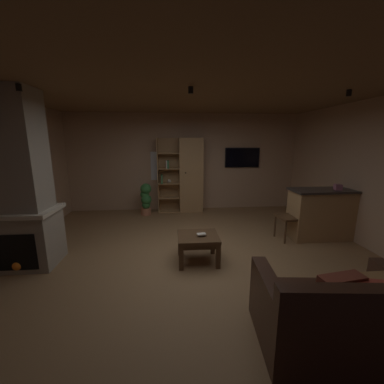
{
  "coord_description": "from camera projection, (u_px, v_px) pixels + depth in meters",
  "views": [
    {
      "loc": [
        -0.34,
        -3.68,
        1.93
      ],
      "look_at": [
        0.0,
        0.4,
        1.05
      ],
      "focal_mm": 22.25,
      "sensor_mm": 36.0,
      "label": 1
    }
  ],
  "objects": [
    {
      "name": "dining_chair",
      "position": [
        293.0,
        214.0,
        4.69
      ],
      "size": [
        0.47,
        0.47,
        0.92
      ],
      "color": "#4C331E",
      "rests_on": "ground"
    },
    {
      "name": "table_book_0",
      "position": [
        202.0,
        235.0,
        3.82
      ],
      "size": [
        0.12,
        0.1,
        0.02
      ],
      "primitive_type": "cube",
      "rotation": [
        0.0,
        0.0,
        0.19
      ],
      "color": "black",
      "rests_on": "coffee_table"
    },
    {
      "name": "coffee_table",
      "position": [
        198.0,
        241.0,
        3.83
      ],
      "size": [
        0.65,
        0.58,
        0.45
      ],
      "color": "#4C331E",
      "rests_on": "ground"
    },
    {
      "name": "potted_floor_plant",
      "position": [
        146.0,
        198.0,
        6.29
      ],
      "size": [
        0.3,
        0.31,
        0.84
      ],
      "color": "#B77051",
      "rests_on": "ground"
    },
    {
      "name": "wall_right",
      "position": [
        384.0,
        177.0,
        4.0
      ],
      "size": [
        0.06,
        6.04,
        2.67
      ],
      "primitive_type": "cube",
      "color": "tan",
      "rests_on": "ground"
    },
    {
      "name": "leather_couch",
      "position": [
        340.0,
        317.0,
        2.22
      ],
      "size": [
        1.52,
        1.03,
        0.84
      ],
      "color": "#382116",
      "rests_on": "ground"
    },
    {
      "name": "track_light_spot_2",
      "position": [
        349.0,
        93.0,
        3.38
      ],
      "size": [
        0.07,
        0.07,
        0.09
      ],
      "primitive_type": "cylinder",
      "color": "black"
    },
    {
      "name": "track_light_spot_1",
      "position": [
        191.0,
        90.0,
        3.19
      ],
      "size": [
        0.07,
        0.07,
        0.09
      ],
      "primitive_type": "cylinder",
      "color": "black"
    },
    {
      "name": "window_pane_back",
      "position": [
        163.0,
        166.0,
        6.65
      ],
      "size": [
        0.68,
        0.01,
        0.79
      ],
      "primitive_type": "cube",
      "color": "white"
    },
    {
      "name": "table_book_1",
      "position": [
        201.0,
        234.0,
        3.77
      ],
      "size": [
        0.15,
        0.1,
        0.02
      ],
      "primitive_type": "cube",
      "rotation": [
        0.0,
        0.0,
        0.14
      ],
      "color": "beige",
      "rests_on": "coffee_table"
    },
    {
      "name": "kitchen_bar_counter",
      "position": [
        326.0,
        214.0,
        4.77
      ],
      "size": [
        1.47,
        0.58,
        1.0
      ],
      "color": "#A87F51",
      "rests_on": "ground"
    },
    {
      "name": "tissue_box",
      "position": [
        338.0,
        187.0,
        4.59
      ],
      "size": [
        0.14,
        0.14,
        0.11
      ],
      "primitive_type": "cube",
      "rotation": [
        0.0,
        0.0,
        -0.2
      ],
      "color": "#995972",
      "rests_on": "kitchen_bar_counter"
    },
    {
      "name": "floor",
      "position": [
        194.0,
        258.0,
        4.02
      ],
      "size": [
        6.36,
        6.04,
        0.02
      ],
      "primitive_type": "cube",
      "color": "olive",
      "rests_on": "ground"
    },
    {
      "name": "track_light_spot_0",
      "position": [
        19.0,
        88.0,
        3.04
      ],
      "size": [
        0.07,
        0.07,
        0.09
      ],
      "primitive_type": "cylinder",
      "color": "black"
    },
    {
      "name": "wall_mounted_tv",
      "position": [
        242.0,
        158.0,
        6.75
      ],
      "size": [
        0.98,
        0.06,
        0.55
      ],
      "color": "black"
    },
    {
      "name": "bookshelf_cabinet",
      "position": [
        188.0,
        176.0,
        6.52
      ],
      "size": [
        1.23,
        0.41,
        2.01
      ],
      "color": "#A87F51",
      "rests_on": "ground"
    },
    {
      "name": "wall_back",
      "position": [
        184.0,
        163.0,
        6.71
      ],
      "size": [
        6.48,
        0.06,
        2.67
      ],
      "primitive_type": "cube",
      "color": "tan",
      "rests_on": "ground"
    },
    {
      "name": "stone_fireplace",
      "position": [
        19.0,
        191.0,
        3.56
      ],
      "size": [
        0.96,
        0.74,
        2.67
      ],
      "color": "gray",
      "rests_on": "ground"
    },
    {
      "name": "ceiling",
      "position": [
        194.0,
        88.0,
        3.46
      ],
      "size": [
        6.36,
        6.04,
        0.02
      ],
      "primitive_type": "cube",
      "color": "brown"
    }
  ]
}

